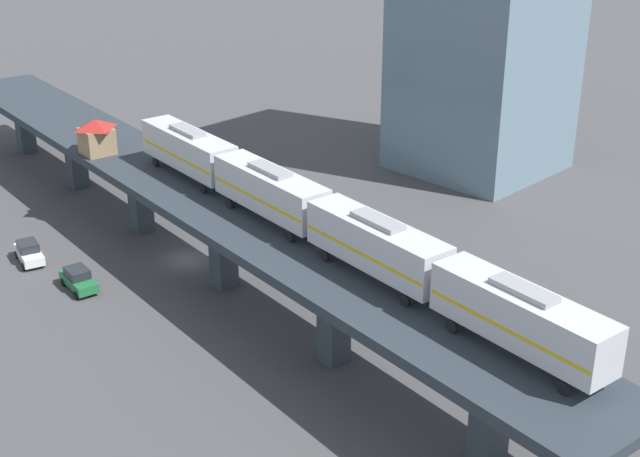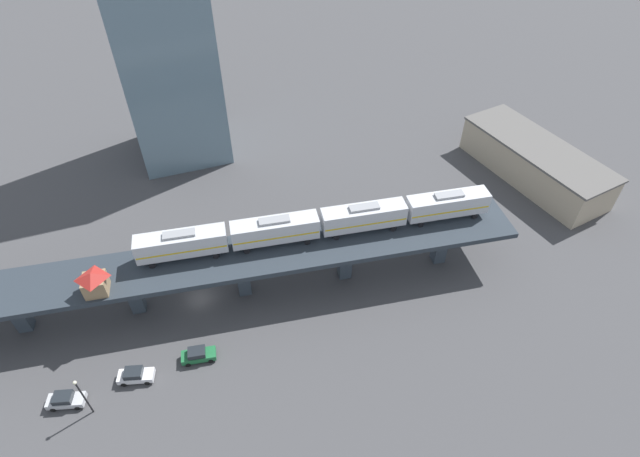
% 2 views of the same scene
% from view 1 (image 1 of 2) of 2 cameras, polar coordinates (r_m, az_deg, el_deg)
% --- Properties ---
extents(ground_plane, '(400.00, 400.00, 0.00)m').
position_cam_1_polar(ground_plane, '(82.12, -8.53, -1.98)').
color(ground_plane, '#424244').
extents(elevated_viaduct, '(20.20, 92.31, 7.52)m').
position_cam_1_polar(elevated_viaduct, '(79.69, -8.87, 2.25)').
color(elevated_viaduct, '#283039').
rests_on(elevated_viaduct, ground).
extents(subway_train, '(9.21, 49.74, 4.45)m').
position_cam_1_polar(subway_train, '(64.84, 0.00, 0.84)').
color(subway_train, silver).
rests_on(subway_train, elevated_viaduct).
extents(signal_hut, '(3.61, 3.61, 3.40)m').
position_cam_1_polar(signal_hut, '(87.62, -14.12, 5.79)').
color(signal_hut, '#8C7251').
rests_on(signal_hut, elevated_viaduct).
extents(street_car_green, '(2.47, 4.62, 1.89)m').
position_cam_1_polar(street_car_green, '(78.38, -15.20, -3.15)').
color(street_car_green, '#1E6638').
rests_on(street_car_green, ground).
extents(street_car_white, '(2.91, 4.72, 1.89)m').
position_cam_1_polar(street_car_white, '(84.66, -18.13, -1.45)').
color(street_car_white, silver).
rests_on(street_car_white, ground).
extents(delivery_truck, '(2.74, 7.32, 3.20)m').
position_cam_1_polar(delivery_truck, '(74.28, 4.44, -3.17)').
color(delivery_truck, '#333338').
rests_on(delivery_truck, ground).
extents(office_tower, '(16.00, 16.00, 36.00)m').
position_cam_1_polar(office_tower, '(101.40, 10.67, 13.55)').
color(office_tower, slate).
rests_on(office_tower, ground).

